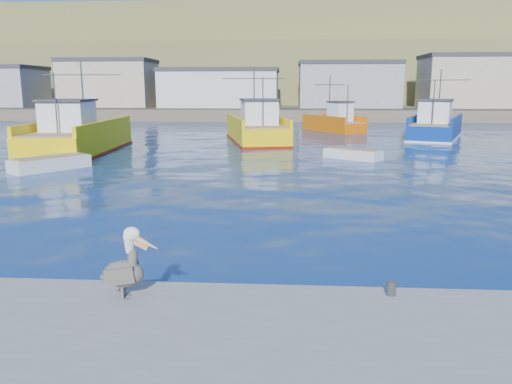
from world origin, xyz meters
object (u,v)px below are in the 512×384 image
at_px(trawler_yellow_a, 78,137).
at_px(trawler_blue, 436,127).
at_px(skiff_left, 50,165).
at_px(skiff_mid, 353,155).
at_px(pelican, 126,268).
at_px(boat_orange, 335,122).
at_px(trawler_yellow_b, 257,129).

bearing_deg(trawler_yellow_a, trawler_blue, 23.61).
xyz_separation_m(skiff_left, skiff_mid, (18.26, 5.78, -0.04)).
relative_size(trawler_blue, skiff_mid, 3.02).
height_order(trawler_yellow_a, pelican, trawler_yellow_a).
bearing_deg(pelican, skiff_mid, 72.64).
height_order(trawler_blue, boat_orange, trawler_blue).
bearing_deg(trawler_yellow_b, skiff_left, -124.00).
bearing_deg(trawler_yellow_a, boat_orange, 44.09).
height_order(trawler_yellow_a, trawler_yellow_b, trawler_yellow_a).
bearing_deg(trawler_blue, trawler_yellow_b, -166.14).
height_order(trawler_yellow_b, trawler_blue, trawler_yellow_b).
bearing_deg(skiff_mid, skiff_left, -162.43).
bearing_deg(trawler_yellow_a, pelican, -65.23).
xyz_separation_m(trawler_yellow_b, trawler_blue, (16.78, 4.14, -0.04)).
xyz_separation_m(trawler_yellow_a, boat_orange, (20.50, 19.86, -0.12)).
xyz_separation_m(trawler_blue, pelican, (-17.23, -39.19, 0.11)).
distance_m(trawler_yellow_a, trawler_yellow_b, 15.31).
bearing_deg(skiff_left, trawler_yellow_b, 56.00).
relative_size(trawler_yellow_b, boat_orange, 1.51).
height_order(trawler_yellow_b, skiff_mid, trawler_yellow_b).
height_order(boat_orange, pelican, boat_orange).
bearing_deg(trawler_yellow_a, trawler_yellow_b, 34.64).
distance_m(trawler_blue, skiff_left, 34.61).
distance_m(trawler_yellow_a, skiff_mid, 19.90).
bearing_deg(skiff_mid, boat_orange, 88.13).
distance_m(trawler_yellow_a, skiff_left, 7.89).
height_order(skiff_mid, pelican, pelican).
height_order(trawler_yellow_a, boat_orange, trawler_yellow_a).
bearing_deg(skiff_mid, trawler_yellow_a, 174.47).
bearing_deg(trawler_yellow_b, pelican, -90.72).
xyz_separation_m(trawler_yellow_a, skiff_left, (1.53, -7.70, -0.83)).
relative_size(trawler_yellow_a, boat_orange, 1.60).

